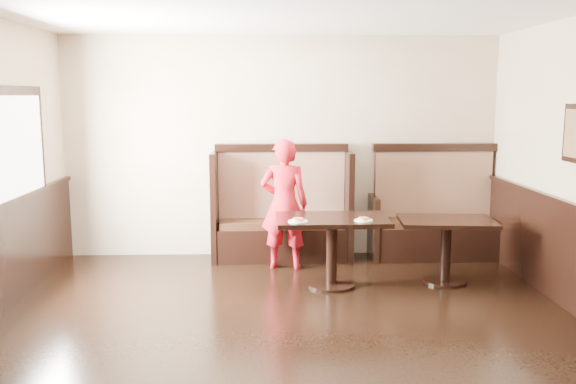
{
  "coord_description": "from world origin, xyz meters",
  "views": [
    {
      "loc": [
        -0.19,
        -4.27,
        2.05
      ],
      "look_at": [
        0.05,
        2.35,
        1.0
      ],
      "focal_mm": 38.0,
      "sensor_mm": 36.0,
      "label": 1
    }
  ],
  "objects_px": {
    "booth_neighbor": "(434,220)",
    "table_main": "(332,234)",
    "booth_main": "(282,217)",
    "child": "(284,204)",
    "table_neighbor": "(446,235)"
  },
  "relations": [
    {
      "from": "booth_neighbor",
      "to": "table_main",
      "type": "height_order",
      "value": "booth_neighbor"
    },
    {
      "from": "booth_main",
      "to": "child",
      "type": "distance_m",
      "value": 0.53
    },
    {
      "from": "booth_neighbor",
      "to": "table_neighbor",
      "type": "xyz_separation_m",
      "value": [
        -0.17,
        -1.1,
        0.05
      ]
    },
    {
      "from": "booth_main",
      "to": "child",
      "type": "height_order",
      "value": "child"
    },
    {
      "from": "booth_neighbor",
      "to": "child",
      "type": "relative_size",
      "value": 1.06
    },
    {
      "from": "booth_main",
      "to": "table_neighbor",
      "type": "bearing_deg",
      "value": -31.6
    },
    {
      "from": "booth_main",
      "to": "booth_neighbor",
      "type": "xyz_separation_m",
      "value": [
        1.95,
        -0.0,
        -0.05
      ]
    },
    {
      "from": "booth_main",
      "to": "table_main",
      "type": "relative_size",
      "value": 1.45
    },
    {
      "from": "booth_neighbor",
      "to": "child",
      "type": "xyz_separation_m",
      "value": [
        -1.93,
        -0.47,
        0.3
      ]
    },
    {
      "from": "booth_main",
      "to": "table_main",
      "type": "xyz_separation_m",
      "value": [
        0.51,
        -1.19,
        0.06
      ]
    },
    {
      "from": "booth_main",
      "to": "table_neighbor",
      "type": "xyz_separation_m",
      "value": [
        1.78,
        -1.1,
        0.01
      ]
    },
    {
      "from": "booth_neighbor",
      "to": "table_neighbor",
      "type": "bearing_deg",
      "value": -98.62
    },
    {
      "from": "table_main",
      "to": "booth_main",
      "type": "bearing_deg",
      "value": 112.18
    },
    {
      "from": "booth_main",
      "to": "child",
      "type": "bearing_deg",
      "value": -87.94
    },
    {
      "from": "booth_main",
      "to": "child",
      "type": "relative_size",
      "value": 1.13
    }
  ]
}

